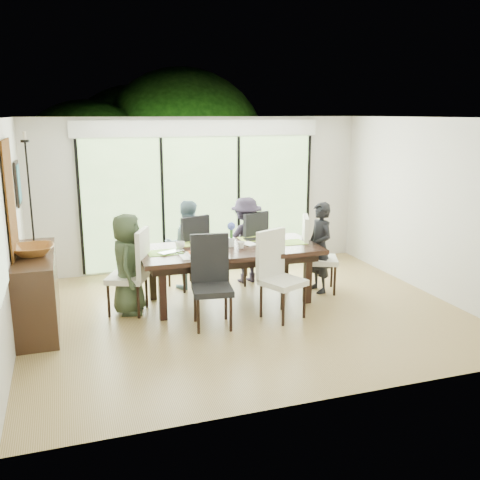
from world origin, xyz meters
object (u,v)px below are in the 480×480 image
object	(u,v)px
chair_right_end	(321,254)
cup_a	(180,245)
person_far_right	(246,240)
cup_c	(277,239)
laptop	(174,253)
person_far_left	(187,245)
sideboard	(37,290)
table_top	(229,250)
cup_b	(241,245)
chair_far_left	(187,251)
person_left_end	(128,264)
chair_far_right	(246,246)
chair_left_end	(127,271)
chair_near_right	(283,275)
chair_near_left	(212,282)
bowl	(33,250)
vase	(231,242)
person_right_end	(320,247)

from	to	relation	value
chair_right_end	cup_a	distance (m)	2.22
person_far_right	cup_c	bearing A→B (deg)	102.51
person_far_right	laptop	size ratio (longest dim) A/B	3.91
person_far_left	sideboard	distance (m)	2.44
chair_right_end	table_top	bearing A→B (deg)	111.39
cup_b	chair_far_left	bearing A→B (deg)	122.28
table_top	cup_c	world-z (taller)	cup_c
person_left_end	laptop	size ratio (longest dim) A/B	3.91
person_left_end	cup_a	xyz separation A→B (m)	(0.78, 0.15, 0.17)
chair_far_right	person_far_right	world-z (taller)	person_far_right
chair_left_end	person_left_end	size ratio (longest dim) A/B	0.85
chair_near_right	sideboard	xyz separation A→B (m)	(-3.18, 0.74, -0.11)
cup_b	cup_a	bearing A→B (deg)	163.61
chair_near_left	person_far_left	world-z (taller)	person_far_left
chair_left_end	laptop	size ratio (longest dim) A/B	3.33
cup_a	cup_b	size ratio (longest dim) A/B	1.24
chair_near_left	bowl	xyz separation A→B (m)	(-2.18, 0.64, 0.45)
person_far_left	cup_b	world-z (taller)	person_far_left
person_far_right	vase	xyz separation A→B (m)	(-0.50, -0.78, 0.18)
chair_near_right	cup_a	distance (m)	1.60
chair_far_right	bowl	distance (m)	3.44
chair_far_right	bowl	size ratio (longest dim) A/B	2.30
person_left_end	person_far_right	xyz separation A→B (m)	(2.03, 0.83, 0.00)
cup_a	cup_c	bearing A→B (deg)	-1.91
chair_far_left	laptop	world-z (taller)	chair_far_left
chair_right_end	sideboard	world-z (taller)	chair_right_end
chair_far_left	chair_near_right	bearing A→B (deg)	96.31
table_top	bowl	distance (m)	2.70
chair_far_left	chair_far_right	xyz separation A→B (m)	(1.00, 0.00, 0.00)
person_right_end	cup_c	bearing A→B (deg)	-104.16
person_right_end	chair_near_left	bearing A→B (deg)	-72.07
bowl	chair_far_right	bearing A→B (deg)	18.51
table_top	vase	distance (m)	0.12
chair_near_left	cup_b	bearing A→B (deg)	57.72
chair_far_right	person_far_left	world-z (taller)	person_far_left
chair_left_end	cup_a	size ratio (longest dim) A/B	8.87
chair_near_right	person_far_right	bearing A→B (deg)	64.29
chair_left_end	vase	distance (m)	1.58
chair_far_right	sideboard	size ratio (longest dim) A/B	0.69
vase	bowl	size ratio (longest dim) A/B	0.25
chair_left_end	person_far_right	xyz separation A→B (m)	(2.05, 0.83, 0.11)
cup_c	sideboard	world-z (taller)	sideboard
chair_right_end	chair_far_right	world-z (taller)	same
chair_left_end	person_far_right	size ratio (longest dim) A/B	0.85
person_right_end	vase	size ratio (longest dim) A/B	10.75
bowl	chair_far_left	bearing A→B (deg)	25.87
person_left_end	cup_c	world-z (taller)	person_left_end
laptop	cup_a	size ratio (longest dim) A/B	2.66
chair_near_right	vase	size ratio (longest dim) A/B	9.17
chair_far_right	cup_c	xyz separation A→B (m)	(0.25, -0.75, 0.27)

